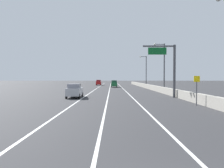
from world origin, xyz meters
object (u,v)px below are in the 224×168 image
at_px(car_red_1, 99,83).
at_px(car_green_2, 114,84).
at_px(overhead_sign_gantry, 169,64).
at_px(speed_advisory_sign, 196,88).
at_px(lamp_post_right_second, 163,64).
at_px(lamp_post_right_third, 145,69).
at_px(car_silver_0, 75,91).

distance_m(car_red_1, car_green_2, 18.68).
distance_m(overhead_sign_gantry, speed_advisory_sign, 9.54).
distance_m(lamp_post_right_second, car_red_1, 45.02).
relative_size(lamp_post_right_second, lamp_post_right_third, 1.00).
xyz_separation_m(lamp_post_right_third, car_silver_0, (-15.25, -34.38, -4.44)).
distance_m(speed_advisory_sign, lamp_post_right_third, 43.65).
relative_size(lamp_post_right_third, car_red_1, 2.03).
xyz_separation_m(overhead_sign_gantry, lamp_post_right_second, (1.49, 10.44, 0.69)).
bearing_deg(speed_advisory_sign, overhead_sign_gantry, 92.80).
xyz_separation_m(lamp_post_right_second, car_red_1, (-14.72, 42.32, -4.39)).
bearing_deg(speed_advisory_sign, car_silver_0, 146.79).
bearing_deg(speed_advisory_sign, lamp_post_right_second, 86.92).
xyz_separation_m(overhead_sign_gantry, lamp_post_right_third, (1.80, 34.42, 0.69)).
bearing_deg(car_red_1, lamp_post_right_second, -70.82).
xyz_separation_m(lamp_post_right_second, lamp_post_right_third, (0.31, 23.97, 0.00)).
height_order(overhead_sign_gantry, lamp_post_right_third, lamp_post_right_third).
distance_m(lamp_post_right_third, car_green_2, 10.29).
distance_m(overhead_sign_gantry, lamp_post_right_second, 10.57).
xyz_separation_m(overhead_sign_gantry, car_red_1, (-13.23, 52.77, -3.70)).
distance_m(overhead_sign_gantry, car_red_1, 54.53).
distance_m(overhead_sign_gantry, car_green_2, 35.97).
bearing_deg(car_red_1, overhead_sign_gantry, -75.93).
distance_m(speed_advisory_sign, car_silver_0, 16.62).
height_order(lamp_post_right_second, car_green_2, lamp_post_right_second).
height_order(car_red_1, car_green_2, car_green_2).
xyz_separation_m(lamp_post_right_second, car_silver_0, (-14.94, -10.41, -4.44)).
xyz_separation_m(speed_advisory_sign, lamp_post_right_third, (1.36, 43.48, 3.66)).
height_order(overhead_sign_gantry, car_silver_0, overhead_sign_gantry).
xyz_separation_m(lamp_post_right_third, car_red_1, (-15.03, 18.35, -4.39)).
height_order(speed_advisory_sign, lamp_post_right_second, lamp_post_right_second).
bearing_deg(car_red_1, speed_advisory_sign, -77.53).
relative_size(overhead_sign_gantry, speed_advisory_sign, 2.50).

